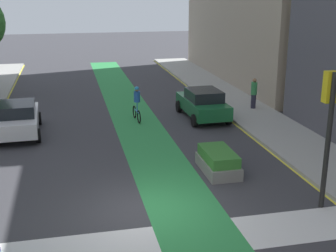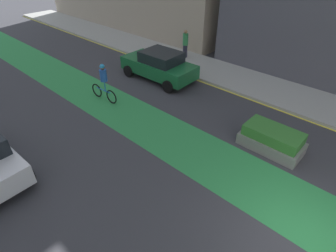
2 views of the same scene
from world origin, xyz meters
name	(u,v)px [view 2 (image 2 of 2)]	position (x,y,z in m)	size (l,w,h in m)	color
ground_plane	(305,247)	(0.00, 0.00, 0.00)	(120.00, 120.00, 0.00)	#38383D
bike_lane_paint	(320,219)	(1.13, 0.00, 0.00)	(2.40, 60.00, 0.01)	#2D8C47
car_green_right_far	(159,65)	(4.71, 9.69, 0.80)	(2.12, 4.25, 1.57)	#196033
cyclist_in_lane	(103,82)	(1.20, 9.89, 0.97)	(0.32, 1.73, 1.86)	black
pedestrian_sidewalk_right_a	(185,44)	(7.93, 10.54, 1.02)	(0.34, 0.34, 1.71)	#262638
median_planter	(272,140)	(3.13, 2.44, 0.40)	(1.17, 2.22, 0.85)	slate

